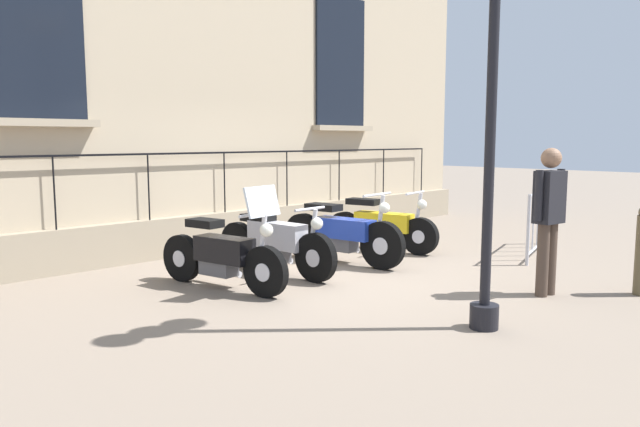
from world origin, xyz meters
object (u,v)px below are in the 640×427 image
at_px(motorcycle_silver, 275,243).
at_px(motorcycle_yellow, 381,227).
at_px(crowd_barrier, 540,219).
at_px(pedestrian_standing, 549,212).
at_px(motorcycle_blue, 342,234).
at_px(motorcycle_black, 224,255).

xyz_separation_m(motorcycle_silver, motorcycle_yellow, (-0.08, 2.38, -0.02)).
xyz_separation_m(crowd_barrier, pedestrian_standing, (1.24, -2.45, 0.43)).
relative_size(motorcycle_blue, pedestrian_standing, 1.23).
relative_size(motorcycle_silver, crowd_barrier, 1.06).
bearing_deg(motorcycle_blue, motorcycle_black, -88.79).
bearing_deg(motorcycle_silver, crowd_barrier, 64.51).
bearing_deg(pedestrian_standing, motorcycle_black, -139.24).
bearing_deg(motorcycle_yellow, motorcycle_silver, -88.10).
bearing_deg(motorcycle_blue, motorcycle_yellow, 100.74).
relative_size(motorcycle_silver, pedestrian_standing, 1.24).
relative_size(motorcycle_black, pedestrian_standing, 1.16).
distance_m(motorcycle_silver, motorcycle_yellow, 2.38).
xyz_separation_m(motorcycle_blue, motorcycle_yellow, (-0.23, 1.21, -0.03)).
relative_size(motorcycle_black, crowd_barrier, 0.98).
bearing_deg(pedestrian_standing, motorcycle_yellow, 165.05).
relative_size(motorcycle_yellow, pedestrian_standing, 1.14).
xyz_separation_m(motorcycle_silver, pedestrian_standing, (3.13, 1.52, 0.57)).
distance_m(motorcycle_silver, motorcycle_blue, 1.18).
bearing_deg(motorcycle_silver, pedestrian_standing, 25.94).
distance_m(motorcycle_yellow, crowd_barrier, 2.54).
relative_size(motorcycle_silver, motorcycle_yellow, 1.09).
relative_size(motorcycle_black, motorcycle_yellow, 1.02).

